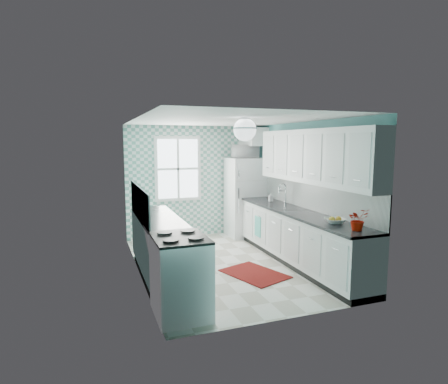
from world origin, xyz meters
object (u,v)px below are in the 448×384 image
object	(u,v)px
fridge	(245,197)
potted_plant	(358,220)
ceiling_light	(245,129)
microwave	(245,151)
stove	(180,274)
sink	(278,205)
fruit_bowl	(335,221)

from	to	relation	value
fridge	potted_plant	xyz separation A→B (m)	(0.09, -3.70, 0.20)
ceiling_light	microwave	xyz separation A→B (m)	(1.11, 2.58, -0.39)
stove	potted_plant	xyz separation A→B (m)	(2.40, -0.30, 0.58)
stove	sink	distance (m)	3.15
sink	potted_plant	world-z (taller)	sink
fridge	stove	distance (m)	4.13
fridge	potted_plant	size ratio (longest dim) A/B	5.84
sink	ceiling_light	bearing A→B (deg)	-137.24
stove	fruit_bowl	distance (m)	2.45
stove	ceiling_light	bearing A→B (deg)	37.50
ceiling_light	fridge	world-z (taller)	ceiling_light
potted_plant	fruit_bowl	bearing A→B (deg)	90.00
sink	potted_plant	distance (m)	2.30
ceiling_light	sink	distance (m)	2.18
fridge	fruit_bowl	world-z (taller)	fridge
fruit_bowl	potted_plant	world-z (taller)	potted_plant
microwave	potted_plant	bearing A→B (deg)	90.80
sink	microwave	distance (m)	1.73
ceiling_light	fruit_bowl	bearing A→B (deg)	-27.74
stove	potted_plant	bearing A→B (deg)	-4.12
sink	microwave	world-z (taller)	microwave
stove	microwave	world-z (taller)	microwave
ceiling_light	fruit_bowl	xyz separation A→B (m)	(1.20, -0.63, -1.35)
fruit_bowl	stove	bearing A→B (deg)	-175.38
fridge	sink	size ratio (longest dim) A/B	3.36
fruit_bowl	ceiling_light	bearing A→B (deg)	152.26
stove	sink	size ratio (longest dim) A/B	1.84
microwave	ceiling_light	bearing A→B (deg)	66.09
microwave	fruit_bowl	bearing A→B (deg)	91.01
potted_plant	microwave	size ratio (longest dim) A/B	0.57
ceiling_light	potted_plant	xyz separation A→B (m)	(1.20, -1.12, -1.23)
stove	potted_plant	size ratio (longest dim) A/B	3.20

